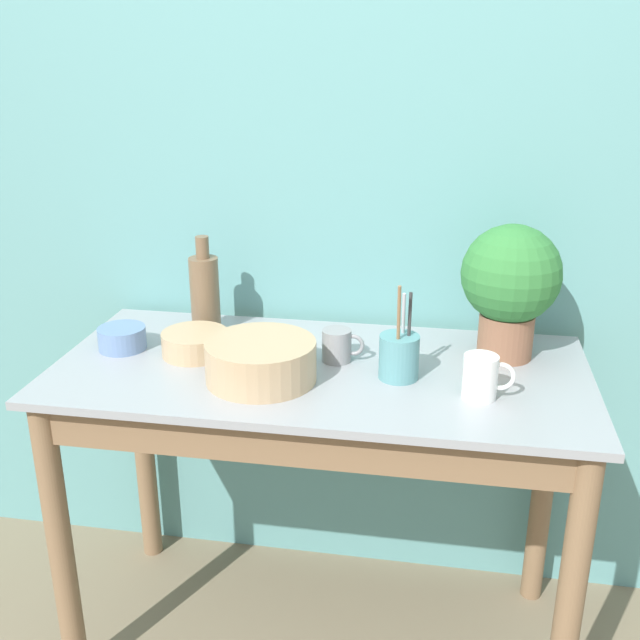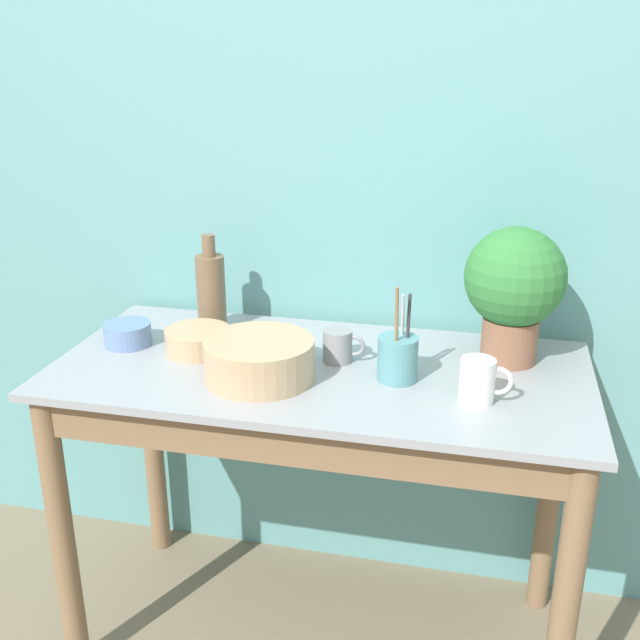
# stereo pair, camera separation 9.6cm
# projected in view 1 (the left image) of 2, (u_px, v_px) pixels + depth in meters

# --- Properties ---
(wall_back) EXTENTS (6.00, 0.05, 2.40)m
(wall_back) POSITION_uv_depth(u_px,v_px,m) (343.00, 181.00, 2.02)
(wall_back) COLOR #609E9E
(wall_back) RESTS_ON ground_plane
(counter_table) EXTENTS (1.29, 0.62, 0.81)m
(counter_table) POSITION_uv_depth(u_px,v_px,m) (318.00, 433.00, 1.85)
(counter_table) COLOR #846647
(counter_table) RESTS_ON ground_plane
(potted_plant) EXTENTS (0.24, 0.24, 0.34)m
(potted_plant) POSITION_uv_depth(u_px,v_px,m) (510.00, 282.00, 1.81)
(potted_plant) COLOR #8C5B42
(potted_plant) RESTS_ON counter_table
(bowl_wash_large) EXTENTS (0.26, 0.26, 0.10)m
(bowl_wash_large) POSITION_uv_depth(u_px,v_px,m) (261.00, 361.00, 1.73)
(bowl_wash_large) COLOR tan
(bowl_wash_large) RESTS_ON counter_table
(bottle_tall) EXTENTS (0.08, 0.08, 0.26)m
(bottle_tall) POSITION_uv_depth(u_px,v_px,m) (205.00, 293.00, 2.00)
(bottle_tall) COLOR brown
(bottle_tall) RESTS_ON counter_table
(mug_grey) EXTENTS (0.10, 0.07, 0.08)m
(mug_grey) POSITION_uv_depth(u_px,v_px,m) (338.00, 345.00, 1.83)
(mug_grey) COLOR gray
(mug_grey) RESTS_ON counter_table
(mug_white) EXTENTS (0.11, 0.08, 0.10)m
(mug_white) POSITION_uv_depth(u_px,v_px,m) (481.00, 377.00, 1.64)
(mug_white) COLOR white
(mug_white) RESTS_ON counter_table
(bowl_small_tan) EXTENTS (0.17, 0.17, 0.06)m
(bowl_small_tan) POSITION_uv_depth(u_px,v_px,m) (195.00, 343.00, 1.88)
(bowl_small_tan) COLOR tan
(bowl_small_tan) RESTS_ON counter_table
(bowl_small_blue) EXTENTS (0.12, 0.12, 0.06)m
(bowl_small_blue) POSITION_uv_depth(u_px,v_px,m) (122.00, 338.00, 1.91)
(bowl_small_blue) COLOR #6684B2
(bowl_small_blue) RESTS_ON counter_table
(utensil_cup) EXTENTS (0.09, 0.09, 0.24)m
(utensil_cup) POSITION_uv_depth(u_px,v_px,m) (399.00, 356.00, 1.74)
(utensil_cup) COLOR #569399
(utensil_cup) RESTS_ON counter_table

